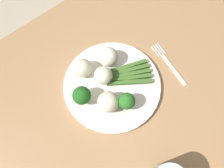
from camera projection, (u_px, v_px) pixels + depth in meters
The scene contains 11 objects.
ground_plane at pixel (115, 138), 1.42m from camera, with size 6.00×6.00×0.02m, color #B7A88E.
dining_table at pixel (118, 108), 0.79m from camera, with size 1.37×0.80×0.77m.
plate at pixel (112, 86), 0.69m from camera, with size 0.29×0.29×0.01m, color silver.
asparagus_bundle at pixel (128, 75), 0.69m from camera, with size 0.15×0.12×0.01m.
broccoli_back_right at pixel (82, 96), 0.63m from camera, with size 0.05×0.05×0.06m.
broccoli_right at pixel (128, 100), 0.63m from camera, with size 0.05×0.05×0.06m.
cauliflower_front_left at pixel (82, 68), 0.67m from camera, with size 0.06×0.06×0.06m, color beige.
cauliflower_near_fork at pixel (104, 75), 0.67m from camera, with size 0.05×0.05×0.05m, color beige.
cauliflower_mid at pixel (108, 57), 0.69m from camera, with size 0.06×0.06×0.06m, color silver.
cauliflower_outer_edge at pixel (108, 101), 0.64m from camera, with size 0.06×0.06×0.06m, color beige.
fork at pixel (169, 64), 0.73m from camera, with size 0.04×0.17×0.00m.
Camera 1 is at (-0.15, -0.15, 1.43)m, focal length 37.07 mm.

